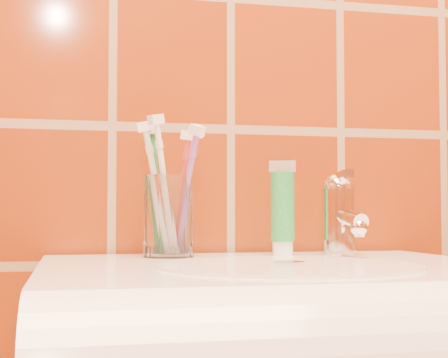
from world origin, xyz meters
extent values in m
cube|color=maroon|center=(0.00, 1.21, 1.25)|extent=(2.20, 0.02, 2.50)
cube|color=white|center=(0.00, 0.96, 0.77)|extent=(0.56, 0.46, 0.16)
cylinder|color=silver|center=(0.00, 0.91, 0.85)|extent=(0.30, 0.30, 0.00)
cylinder|color=white|center=(0.00, 0.91, 0.85)|extent=(0.04, 0.04, 0.00)
cylinder|color=white|center=(-0.11, 1.11, 0.91)|extent=(0.09, 0.09, 0.11)
cylinder|color=white|center=(0.06, 1.11, 0.86)|extent=(0.03, 0.03, 0.02)
cylinder|color=#1D7A32|center=(0.06, 1.11, 0.92)|extent=(0.03, 0.03, 0.10)
cube|color=beige|center=(0.06, 1.11, 0.98)|extent=(0.04, 0.00, 0.02)
cylinder|color=white|center=(0.14, 1.09, 0.90)|extent=(0.05, 0.05, 0.09)
sphere|color=white|center=(0.14, 1.09, 0.94)|extent=(0.05, 0.05, 0.05)
cylinder|color=white|center=(0.14, 1.06, 0.91)|extent=(0.02, 0.09, 0.03)
cube|color=white|center=(0.14, 1.08, 0.96)|extent=(0.02, 0.06, 0.01)
camera|label=1|loc=(-0.24, 0.16, 0.91)|focal=55.00mm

